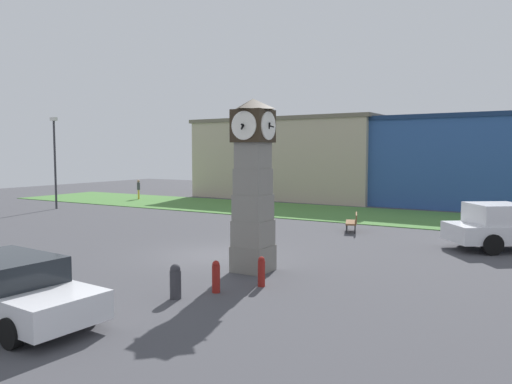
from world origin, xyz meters
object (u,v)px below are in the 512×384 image
car_by_building (12,289)px  bench (353,221)px  bollard_near_tower (261,271)px  clock_tower (253,186)px  bollard_mid_row (216,276)px  pedestrian_crossing_lot (139,188)px  bollard_far_row (175,281)px  street_lamp_far_side (55,156)px

car_by_building → bench: (2.35, 16.41, -0.24)m
bollard_near_tower → bench: 10.98m
clock_tower → bollard_mid_row: (0.40, -2.69, -2.33)m
bench → pedestrian_crossing_lot: bearing=161.5°
bollard_mid_row → car_by_building: size_ratio=0.19×
bollard_far_row → pedestrian_crossing_lot: bearing=135.5°
bollard_far_row → street_lamp_far_side: size_ratio=0.15×
bollard_near_tower → bollard_mid_row: size_ratio=0.98×
bollard_near_tower → pedestrian_crossing_lot: bearing=140.7°
pedestrian_crossing_lot → bollard_near_tower: bearing=-39.3°
bollard_mid_row → bench: bearing=91.5°
bench → street_lamp_far_side: 21.14m
clock_tower → pedestrian_crossing_lot: 26.41m
clock_tower → pedestrian_crossing_lot: clock_tower is taller
bollard_far_row → bench: bollard_far_row is taller
bollard_far_row → pedestrian_crossing_lot: (-20.46, 20.08, 0.45)m
clock_tower → bench: bearing=89.5°
bollard_mid_row → car_by_building: car_by_building is taller
bench → street_lamp_far_side: street_lamp_far_side is taller
clock_tower → bench: (0.08, 9.41, -2.26)m
clock_tower → bollard_near_tower: size_ratio=6.34×
bollard_far_row → car_by_building: car_by_building is taller
clock_tower → street_lamp_far_side: (-20.81, 8.57, 0.83)m
bollard_near_tower → car_by_building: 6.49m
bench → clock_tower: bearing=-90.5°
bench → street_lamp_far_side: size_ratio=0.27×
bollard_far_row → bollard_near_tower: bearing=58.4°
bollard_near_tower → bollard_far_row: size_ratio=0.94×
clock_tower → pedestrian_crossing_lot: (-20.65, 16.36, -1.85)m
clock_tower → street_lamp_far_side: street_lamp_far_side is taller
clock_tower → bollard_far_row: (-0.18, -3.72, -2.31)m
clock_tower → bollard_near_tower: clock_tower is taller
bench → pedestrian_crossing_lot: pedestrian_crossing_lot is taller
bench → pedestrian_crossing_lot: 21.86m
street_lamp_far_side → clock_tower: bearing=-22.4°
clock_tower → bollard_mid_row: 3.58m
bench → bollard_far_row: bearing=-91.1°
bollard_near_tower → bollard_far_row: bearing=-121.6°
bollard_near_tower → car_by_building: (-3.45, -5.49, 0.32)m
car_by_building → pedestrian_crossing_lot: 29.72m
clock_tower → pedestrian_crossing_lot: size_ratio=3.43×
bollard_far_row → bench: 13.14m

